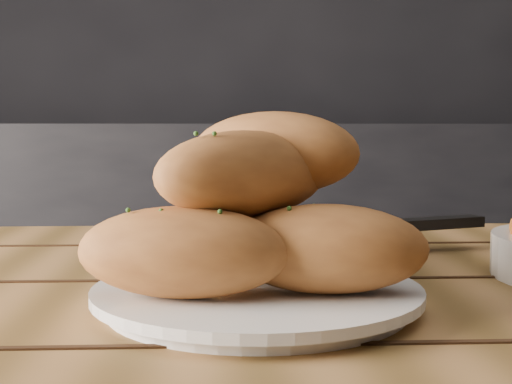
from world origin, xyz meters
The scene contains 4 objects.
counter centered at (0.00, 1.70, 0.45)m, with size 2.80×0.60×0.90m, color black.
plate centered at (-0.22, 0.21, 0.76)m, with size 0.26×0.26×0.02m.
bread_rolls centered at (-0.22, 0.21, 0.83)m, with size 0.27×0.22×0.14m.
skillet centered at (-0.21, 0.39, 0.77)m, with size 0.42×0.29×0.05m.
Camera 1 is at (-0.24, -0.34, 0.89)m, focal length 50.00 mm.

